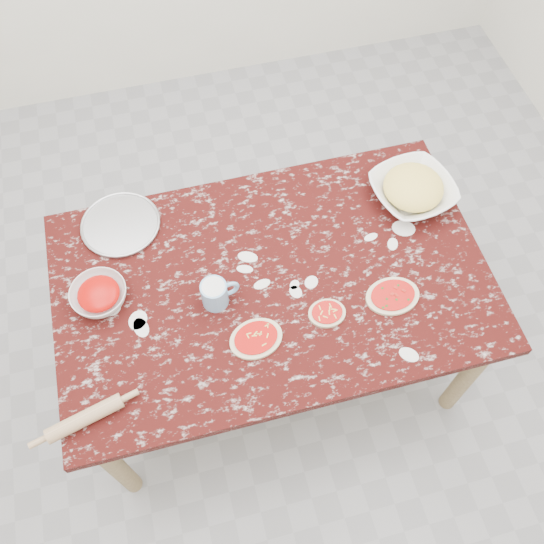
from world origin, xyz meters
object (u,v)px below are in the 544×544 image
Objects in this scene: pizza_tray at (121,225)px; cheese_bowl at (412,191)px; rolling_pin at (85,418)px; worktable at (272,290)px; flour_mug at (216,293)px; sauce_bowl at (99,295)px.

cheese_bowl reaches higher than pizza_tray.
pizza_tray is 0.77m from rolling_pin.
worktable is 0.68m from cheese_bowl.
flour_mug is (-0.85, -0.27, 0.02)m from cheese_bowl.
sauce_bowl is at bearing 164.68° from flour_mug.
cheese_bowl is 0.89m from flour_mug.
worktable is 0.81m from rolling_pin.
cheese_bowl is (1.25, 0.16, 0.01)m from sauce_bowl.
rolling_pin is (-0.09, -0.43, -0.01)m from sauce_bowl.
sauce_bowl is (-0.11, -0.31, 0.03)m from pizza_tray.
cheese_bowl is at bearing 23.56° from rolling_pin.
pizza_tray is (-0.51, 0.38, 0.09)m from worktable.
cheese_bowl reaches higher than worktable.
worktable is 0.64m from pizza_tray.
worktable is at bearing 10.10° from flour_mug.
cheese_bowl is at bearing -7.53° from pizza_tray.
flour_mug is at bearing 32.87° from rolling_pin.
worktable is 5.04× the size of cheese_bowl.
sauce_bowl is at bearing 77.64° from rolling_pin.
flour_mug reaches higher than rolling_pin.
rolling_pin is at bearing -147.13° from flour_mug.
cheese_bowl is (1.14, -0.15, 0.03)m from pizza_tray.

